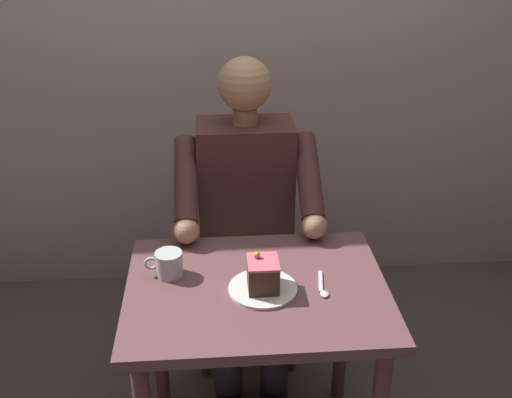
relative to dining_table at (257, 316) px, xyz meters
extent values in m
cube|color=brown|center=(0.00, 0.00, 0.10)|extent=(0.80, 0.62, 0.04)
cylinder|color=brown|center=(-0.34, -0.25, -0.25)|extent=(0.05, 0.05, 0.69)
cylinder|color=brown|center=(0.34, -0.25, -0.25)|extent=(0.05, 0.05, 0.69)
cube|color=brown|center=(0.00, -0.59, -0.15)|extent=(0.42, 0.42, 0.04)
cube|color=brown|center=(0.00, -0.78, 0.10)|extent=(0.38, 0.04, 0.45)
cylinder|color=brown|center=(-0.18, -0.41, -0.37)|extent=(0.04, 0.04, 0.45)
cylinder|color=brown|center=(0.18, -0.41, -0.37)|extent=(0.04, 0.04, 0.45)
cylinder|color=brown|center=(-0.18, -0.77, -0.37)|extent=(0.04, 0.04, 0.45)
cylinder|color=brown|center=(0.18, -0.77, -0.37)|extent=(0.04, 0.04, 0.45)
cube|color=#4D2A25|center=(0.00, -0.57, 0.16)|extent=(0.36, 0.22, 0.57)
sphere|color=tan|center=(0.00, -0.57, 0.59)|extent=(0.20, 0.20, 0.20)
cylinder|color=tan|center=(0.00, -0.57, 0.47)|extent=(0.09, 0.09, 0.06)
cylinder|color=#4D2A25|center=(-0.22, -0.43, 0.28)|extent=(0.08, 0.33, 0.26)
sphere|color=tan|center=(-0.22, -0.27, 0.17)|extent=(0.09, 0.09, 0.09)
cylinder|color=#4D2A25|center=(0.22, -0.43, 0.28)|extent=(0.08, 0.33, 0.26)
sphere|color=tan|center=(0.22, -0.27, 0.17)|extent=(0.09, 0.09, 0.09)
cylinder|color=#2F2D34|center=(-0.09, -0.45, -0.15)|extent=(0.13, 0.38, 0.14)
cylinder|color=#2F2D34|center=(0.09, -0.45, -0.15)|extent=(0.13, 0.38, 0.14)
cylinder|color=#2F2D34|center=(-0.09, -0.27, -0.38)|extent=(0.11, 0.11, 0.43)
cylinder|color=#2F2D34|center=(0.09, -0.27, -0.38)|extent=(0.11, 0.11, 0.43)
cylinder|color=silver|center=(-0.02, 0.02, 0.12)|extent=(0.21, 0.21, 0.01)
cube|color=#432E1E|center=(-0.02, 0.02, 0.17)|extent=(0.09, 0.10, 0.09)
cube|color=#D76071|center=(-0.02, 0.02, 0.21)|extent=(0.09, 0.11, 0.01)
sphere|color=gold|center=(0.00, 0.00, 0.23)|extent=(0.02, 0.02, 0.02)
cylinder|color=silver|center=(0.27, -0.08, 0.15)|extent=(0.09, 0.09, 0.08)
torus|color=silver|center=(0.32, -0.08, 0.16)|extent=(0.05, 0.01, 0.05)
cylinder|color=black|center=(0.27, -0.08, 0.19)|extent=(0.08, 0.08, 0.01)
cube|color=silver|center=(-0.20, -0.01, 0.12)|extent=(0.03, 0.11, 0.01)
ellipsoid|color=silver|center=(-0.20, 0.06, 0.12)|extent=(0.03, 0.04, 0.01)
camera|label=1|loc=(0.12, 1.55, 1.19)|focal=42.82mm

